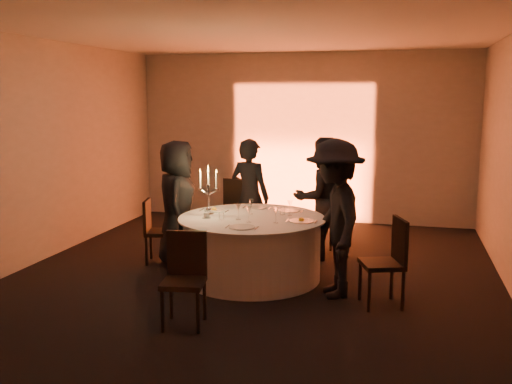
% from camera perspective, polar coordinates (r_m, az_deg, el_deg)
% --- Properties ---
extents(floor, '(7.00, 7.00, 0.00)m').
position_cam_1_polar(floor, '(7.17, -0.41, -8.56)').
color(floor, black).
rests_on(floor, ground).
extents(ceiling, '(7.00, 7.00, 0.00)m').
position_cam_1_polar(ceiling, '(6.86, -0.44, 16.00)').
color(ceiling, silver).
rests_on(ceiling, wall_back).
extents(wall_back, '(7.00, 0.00, 7.00)m').
position_cam_1_polar(wall_back, '(10.26, 4.65, 5.44)').
color(wall_back, '#9D9A92').
rests_on(wall_back, floor).
extents(wall_front, '(7.00, 0.00, 7.00)m').
position_cam_1_polar(wall_front, '(3.63, -14.86, -2.35)').
color(wall_front, '#9D9A92').
rests_on(wall_front, floor).
extents(wall_left, '(0.00, 7.00, 7.00)m').
position_cam_1_polar(wall_left, '(8.16, -21.28, 3.77)').
color(wall_left, '#9D9A92').
rests_on(wall_left, floor).
extents(uplighter_fixture, '(0.25, 0.12, 0.10)m').
position_cam_1_polar(uplighter_fixture, '(10.18, 4.25, -2.85)').
color(uplighter_fixture, black).
rests_on(uplighter_fixture, floor).
extents(banquet_table, '(1.80, 1.80, 0.77)m').
position_cam_1_polar(banquet_table, '(7.06, -0.41, -5.59)').
color(banquet_table, black).
rests_on(banquet_table, floor).
extents(chair_left, '(0.46, 0.46, 0.86)m').
position_cam_1_polar(chair_left, '(7.82, -10.08, -3.52)').
color(chair_left, black).
rests_on(chair_left, floor).
extents(chair_back_left, '(0.59, 0.59, 1.07)m').
position_cam_1_polar(chair_back_left, '(8.27, -1.41, -1.79)').
color(chair_back_left, black).
rests_on(chair_back_left, floor).
extents(chair_back_right, '(0.58, 0.58, 0.96)m').
position_cam_1_polar(chair_back_right, '(8.02, 7.07, -2.66)').
color(chair_back_right, black).
rests_on(chair_back_right, floor).
extents(chair_right, '(0.53, 0.53, 0.96)m').
position_cam_1_polar(chair_right, '(6.28, 13.17, -6.33)').
color(chair_right, black).
rests_on(chair_right, floor).
extents(chair_front, '(0.46, 0.46, 0.92)m').
position_cam_1_polar(chair_front, '(5.70, -7.11, -8.04)').
color(chair_front, black).
rests_on(chair_front, floor).
extents(guest_left, '(0.74, 0.93, 1.66)m').
position_cam_1_polar(guest_left, '(7.63, -7.88, -1.10)').
color(guest_left, black).
rests_on(guest_left, floor).
extents(guest_back_left, '(0.69, 0.55, 1.65)m').
position_cam_1_polar(guest_back_left, '(8.06, -0.63, -0.49)').
color(guest_back_left, black).
rests_on(guest_back_left, floor).
extents(guest_back_right, '(1.03, 0.98, 1.69)m').
position_cam_1_polar(guest_back_right, '(7.88, 6.60, -0.65)').
color(guest_back_right, black).
rests_on(guest_back_right, floor).
extents(guest_right, '(1.00, 1.30, 1.78)m').
position_cam_1_polar(guest_right, '(6.40, 7.86, -2.64)').
color(guest_right, black).
rests_on(guest_right, floor).
extents(plate_left, '(0.36, 0.26, 0.08)m').
position_cam_1_polar(plate_left, '(7.36, -4.21, -1.77)').
color(plate_left, white).
rests_on(plate_left, banquet_table).
extents(plate_back_left, '(0.36, 0.26, 0.01)m').
position_cam_1_polar(plate_back_left, '(7.53, 0.08, -1.58)').
color(plate_back_left, white).
rests_on(plate_back_left, banquet_table).
extents(plate_back_right, '(0.35, 0.28, 0.01)m').
position_cam_1_polar(plate_back_right, '(7.34, 3.30, -1.88)').
color(plate_back_right, white).
rests_on(plate_back_right, banquet_table).
extents(plate_right, '(0.36, 0.29, 0.08)m').
position_cam_1_polar(plate_right, '(6.74, 4.57, -2.84)').
color(plate_right, white).
rests_on(plate_right, banquet_table).
extents(plate_front, '(0.36, 0.30, 0.01)m').
position_cam_1_polar(plate_front, '(6.41, -1.41, -3.54)').
color(plate_front, white).
rests_on(plate_front, banquet_table).
extents(coffee_cup, '(0.11, 0.11, 0.07)m').
position_cam_1_polar(coffee_cup, '(6.95, -4.97, -2.36)').
color(coffee_cup, white).
rests_on(coffee_cup, banquet_table).
extents(candelabra, '(0.26, 0.13, 0.63)m').
position_cam_1_polar(candelabra, '(7.07, -4.77, -0.59)').
color(candelabra, white).
rests_on(candelabra, banquet_table).
extents(wine_glass_a, '(0.07, 0.07, 0.19)m').
position_cam_1_polar(wine_glass_a, '(7.12, -0.49, -1.14)').
color(wine_glass_a, white).
rests_on(wine_glass_a, banquet_table).
extents(wine_glass_b, '(0.07, 0.07, 0.19)m').
position_cam_1_polar(wine_glass_b, '(6.64, -0.74, -1.92)').
color(wine_glass_b, white).
rests_on(wine_glass_b, banquet_table).
extents(wine_glass_c, '(0.07, 0.07, 0.19)m').
position_cam_1_polar(wine_glass_c, '(6.81, -1.79, -1.65)').
color(wine_glass_c, white).
rests_on(wine_glass_c, banquet_table).
extents(wine_glass_d, '(0.07, 0.07, 0.19)m').
position_cam_1_polar(wine_glass_d, '(6.62, 1.99, -1.97)').
color(wine_glass_d, white).
rests_on(wine_glass_d, banquet_table).
extents(wine_glass_e, '(0.07, 0.07, 0.19)m').
position_cam_1_polar(wine_glass_e, '(7.05, 3.42, -1.28)').
color(wine_glass_e, white).
rests_on(wine_glass_e, banquet_table).
extents(tumbler_a, '(0.07, 0.07, 0.09)m').
position_cam_1_polar(tumbler_a, '(6.83, -3.48, -2.41)').
color(tumbler_a, white).
rests_on(tumbler_a, banquet_table).
extents(tumbler_b, '(0.07, 0.07, 0.09)m').
position_cam_1_polar(tumbler_b, '(7.11, 2.68, -1.93)').
color(tumbler_b, white).
rests_on(tumbler_b, banquet_table).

